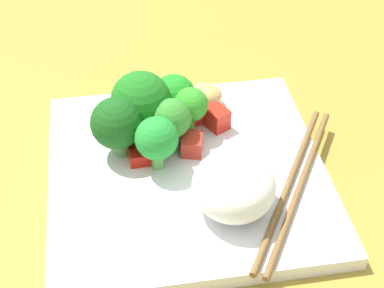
# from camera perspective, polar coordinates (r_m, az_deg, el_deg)

# --- Properties ---
(ground_plane) EXTENTS (1.10, 1.10, 0.02)m
(ground_plane) POSITION_cam_1_polar(r_m,az_deg,el_deg) (0.60, -0.46, -4.04)
(ground_plane) COLOR olive
(square_plate) EXTENTS (0.27, 0.27, 0.02)m
(square_plate) POSITION_cam_1_polar(r_m,az_deg,el_deg) (0.58, -0.47, -2.82)
(square_plate) COLOR white
(square_plate) RESTS_ON ground_plane
(rice_mound) EXTENTS (0.08, 0.08, 0.05)m
(rice_mound) POSITION_cam_1_polar(r_m,az_deg,el_deg) (0.53, 3.99, -4.01)
(rice_mound) COLOR white
(rice_mound) RESTS_ON square_plate
(broccoli_floret_0) EXTENTS (0.05, 0.05, 0.06)m
(broccoli_floret_0) POSITION_cam_1_polar(r_m,az_deg,el_deg) (0.58, -7.17, 1.89)
(broccoli_floret_0) COLOR #579348
(broccoli_floret_0) RESTS_ON square_plate
(broccoli_floret_1) EXTENTS (0.04, 0.04, 0.06)m
(broccoli_floret_1) POSITION_cam_1_polar(r_m,az_deg,el_deg) (0.58, -1.98, 2.38)
(broccoli_floret_1) COLOR #71B250
(broccoli_floret_1) RESTS_ON square_plate
(broccoli_floret_2) EXTENTS (0.06, 0.06, 0.07)m
(broccoli_floret_2) POSITION_cam_1_polar(r_m,az_deg,el_deg) (0.60, -4.87, 4.01)
(broccoli_floret_2) COLOR #74B254
(broccoli_floret_2) RESTS_ON square_plate
(broccoli_floret_3) EXTENTS (0.03, 0.03, 0.05)m
(broccoli_floret_3) POSITION_cam_1_polar(r_m,az_deg,el_deg) (0.60, -0.11, 3.64)
(broccoli_floret_3) COLOR #5AA13C
(broccoli_floret_3) RESTS_ON square_plate
(broccoli_floret_4) EXTENTS (0.05, 0.05, 0.05)m
(broccoli_floret_4) POSITION_cam_1_polar(r_m,az_deg,el_deg) (0.62, -1.82, 4.48)
(broccoli_floret_4) COLOR #6AA644
(broccoli_floret_4) RESTS_ON square_plate
(broccoli_floret_5) EXTENTS (0.04, 0.04, 0.06)m
(broccoli_floret_5) POSITION_cam_1_polar(r_m,az_deg,el_deg) (0.56, -3.39, 0.46)
(broccoli_floret_5) COLOR #63AF4D
(broccoli_floret_5) RESTS_ON square_plate
(carrot_slice_0) EXTENTS (0.03, 0.03, 0.01)m
(carrot_slice_0) POSITION_cam_1_polar(r_m,az_deg,el_deg) (0.65, -4.60, 3.44)
(carrot_slice_0) COLOR orange
(carrot_slice_0) RESTS_ON square_plate
(carrot_slice_1) EXTENTS (0.03, 0.03, 0.01)m
(carrot_slice_1) POSITION_cam_1_polar(r_m,az_deg,el_deg) (0.65, -1.53, 3.94)
(carrot_slice_1) COLOR #F69837
(carrot_slice_1) RESTS_ON square_plate
(carrot_slice_2) EXTENTS (0.04, 0.04, 0.01)m
(carrot_slice_2) POSITION_cam_1_polar(r_m,az_deg,el_deg) (0.64, -6.27, 2.86)
(carrot_slice_2) COLOR orange
(carrot_slice_2) RESTS_ON square_plate
(pepper_chunk_0) EXTENTS (0.03, 0.03, 0.02)m
(pepper_chunk_0) POSITION_cam_1_polar(r_m,az_deg,el_deg) (0.59, 0.03, -0.02)
(pepper_chunk_0) COLOR red
(pepper_chunk_0) RESTS_ON square_plate
(pepper_chunk_1) EXTENTS (0.03, 0.03, 0.02)m
(pepper_chunk_1) POSITION_cam_1_polar(r_m,az_deg,el_deg) (0.62, 2.42, 2.45)
(pepper_chunk_1) COLOR red
(pepper_chunk_1) RESTS_ON square_plate
(pepper_chunk_2) EXTENTS (0.03, 0.03, 0.01)m
(pepper_chunk_2) POSITION_cam_1_polar(r_m,az_deg,el_deg) (0.59, -4.87, -0.79)
(pepper_chunk_2) COLOR red
(pepper_chunk_2) RESTS_ON square_plate
(pepper_chunk_3) EXTENTS (0.04, 0.04, 0.02)m
(pepper_chunk_3) POSITION_cam_1_polar(r_m,az_deg,el_deg) (0.63, 0.32, 3.25)
(pepper_chunk_3) COLOR red
(pepper_chunk_3) RESTS_ON square_plate
(chicken_piece_0) EXTENTS (0.04, 0.04, 0.02)m
(chicken_piece_0) POSITION_cam_1_polar(r_m,az_deg,el_deg) (0.62, -7.56, 1.79)
(chicken_piece_0) COLOR tan
(chicken_piece_0) RESTS_ON square_plate
(chicken_piece_1) EXTENTS (0.04, 0.04, 0.03)m
(chicken_piece_1) POSITION_cam_1_polar(r_m,az_deg,el_deg) (0.65, 1.21, 4.60)
(chicken_piece_1) COLOR tan
(chicken_piece_1) RESTS_ON square_plate
(chicken_piece_2) EXTENTS (0.04, 0.04, 0.02)m
(chicken_piece_2) POSITION_cam_1_polar(r_m,az_deg,el_deg) (0.61, -2.65, 1.90)
(chicken_piece_2) COLOR tan
(chicken_piece_2) RESTS_ON square_plate
(chopstick_pair) EXTENTS (0.13, 0.20, 0.01)m
(chopstick_pair) POSITION_cam_1_polar(r_m,az_deg,el_deg) (0.57, 9.75, -3.82)
(chopstick_pair) COLOR brown
(chopstick_pair) RESTS_ON square_plate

